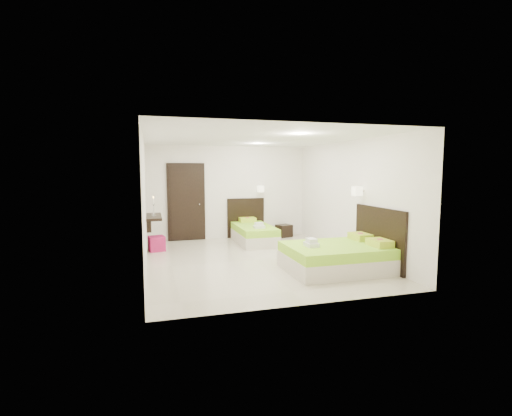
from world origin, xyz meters
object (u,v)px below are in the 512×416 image
object	(u,v)px
bed_single	(253,232)
nightstand	(284,231)
bed_double	(340,256)
ottoman	(157,244)

from	to	relation	value
bed_single	nightstand	size ratio (longest dim) A/B	4.56
bed_double	ottoman	bearing A→B (deg)	141.11
bed_double	ottoman	xyz separation A→B (m)	(-3.39, 2.74, -0.11)
bed_single	nightstand	xyz separation A→B (m)	(1.08, 0.54, -0.10)
bed_single	nightstand	distance (m)	1.21
ottoman	bed_single	bearing A→B (deg)	8.85
bed_single	nightstand	bearing A→B (deg)	26.51
bed_double	ottoman	world-z (taller)	bed_double
bed_double	nightstand	distance (m)	3.67
nightstand	ottoman	size ratio (longest dim) A/B	1.11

